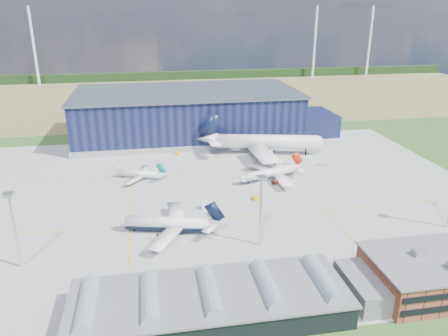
# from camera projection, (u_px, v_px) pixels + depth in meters

# --- Properties ---
(ground) EXTENTS (600.00, 600.00, 0.00)m
(ground) POSITION_uv_depth(u_px,v_px,m) (213.00, 206.00, 162.18)
(ground) COLOR #2F4E1D
(ground) RESTS_ON ground
(apron) EXTENTS (220.00, 160.00, 0.08)m
(apron) POSITION_uv_depth(u_px,v_px,m) (209.00, 195.00, 171.39)
(apron) COLOR #9C9C97
(apron) RESTS_ON ground
(farmland) EXTENTS (600.00, 220.00, 0.01)m
(farmland) POSITION_uv_depth(u_px,v_px,m) (173.00, 95.00, 365.05)
(farmland) COLOR olive
(farmland) RESTS_ON ground
(treeline) EXTENTS (600.00, 8.00, 8.00)m
(treeline) POSITION_uv_depth(u_px,v_px,m) (167.00, 76.00, 437.43)
(treeline) COLOR black
(treeline) RESTS_ON ground
(hangar) EXTENTS (145.00, 62.00, 26.10)m
(hangar) POSITION_uv_depth(u_px,v_px,m) (192.00, 116.00, 246.01)
(hangar) COLOR #0F1533
(hangar) RESTS_ON ground
(glass_concourse) EXTENTS (78.00, 23.00, 8.60)m
(glass_concourse) POSITION_uv_depth(u_px,v_px,m) (225.00, 301.00, 104.49)
(glass_concourse) COLOR black
(glass_concourse) RESTS_ON ground
(light_mast_west) EXTENTS (2.60, 2.60, 23.00)m
(light_mast_west) POSITION_uv_depth(u_px,v_px,m) (13.00, 218.00, 119.16)
(light_mast_west) COLOR silver
(light_mast_west) RESTS_ON ground
(light_mast_center) EXTENTS (2.60, 2.60, 23.00)m
(light_mast_center) POSITION_uv_depth(u_px,v_px,m) (261.00, 199.00, 130.78)
(light_mast_center) COLOR silver
(light_mast_center) RESTS_ON ground
(airliner_navy) EXTENTS (43.24, 42.69, 11.58)m
(airliner_navy) POSITION_uv_depth(u_px,v_px,m) (167.00, 217.00, 141.21)
(airliner_navy) COLOR white
(airliner_navy) RESTS_ON ground
(airliner_red) EXTENTS (40.53, 40.07, 10.61)m
(airliner_red) POSITION_uv_depth(u_px,v_px,m) (269.00, 169.00, 184.34)
(airliner_red) COLOR white
(airliner_red) RESTS_ON ground
(airliner_widebody) EXTENTS (75.85, 74.82, 20.68)m
(airliner_widebody) POSITION_uv_depth(u_px,v_px,m) (266.00, 134.00, 215.15)
(airliner_widebody) COLOR white
(airliner_widebody) RESTS_ON ground
(airliner_regional) EXTENTS (31.43, 31.14, 7.95)m
(airliner_regional) POSITION_uv_depth(u_px,v_px,m) (138.00, 170.00, 186.35)
(airliner_regional) COLOR white
(airliner_regional) RESTS_ON ground
(gse_tug_a) EXTENTS (2.48, 3.57, 1.38)m
(gse_tug_a) POSITION_uv_depth(u_px,v_px,m) (255.00, 198.00, 167.11)
(gse_tug_a) COLOR #EDAE14
(gse_tug_a) RESTS_ON ground
(gse_van_a) EXTENTS (5.31, 2.50, 2.28)m
(gse_van_a) POSITION_uv_depth(u_px,v_px,m) (208.00, 206.00, 159.84)
(gse_van_a) COLOR silver
(gse_van_a) RESTS_ON ground
(gse_cart_a) EXTENTS (2.20, 3.21, 1.36)m
(gse_cart_a) POSITION_uv_depth(u_px,v_px,m) (265.00, 177.00, 187.52)
(gse_cart_a) COLOR silver
(gse_cart_a) RESTS_ON ground
(gse_van_b) EXTENTS (4.96, 4.29, 2.09)m
(gse_van_b) POSITION_uv_depth(u_px,v_px,m) (326.00, 164.00, 201.71)
(gse_van_b) COLOR silver
(gse_van_b) RESTS_ON ground
(gse_tug_c) EXTENTS (3.16, 3.84, 1.45)m
(gse_tug_c) POSITION_uv_depth(u_px,v_px,m) (178.00, 153.00, 217.75)
(gse_tug_c) COLOR #EDAE14
(gse_tug_c) RESTS_ON ground
(gse_cart_b) EXTENTS (3.43, 2.88, 1.27)m
(gse_cart_b) POSITION_uv_depth(u_px,v_px,m) (118.00, 167.00, 200.01)
(gse_cart_b) COLOR silver
(gse_cart_b) RESTS_ON ground
(car_a) EXTENTS (3.84, 1.66, 1.29)m
(car_a) POSITION_uv_depth(u_px,v_px,m) (445.00, 258.00, 127.91)
(car_a) COLOR #99999E
(car_a) RESTS_ON ground
(car_b) EXTENTS (3.61, 2.33, 1.13)m
(car_b) POSITION_uv_depth(u_px,v_px,m) (358.00, 267.00, 123.39)
(car_b) COLOR #99999E
(car_b) RESTS_ON ground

